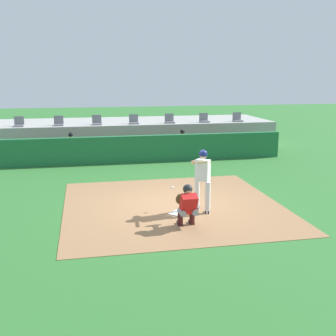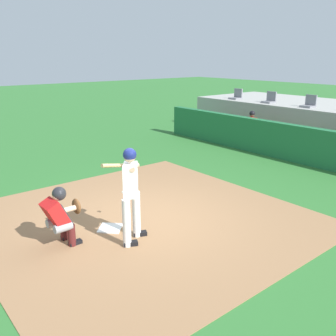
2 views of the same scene
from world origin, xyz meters
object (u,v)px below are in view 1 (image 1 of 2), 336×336
catcher_crouched (187,204)px  batter_at_plate (202,177)px  home_plate (179,213)px  dugout_player_0 (71,146)px  stadium_seat_2 (97,122)px  stadium_seat_4 (170,120)px  stadium_seat_6 (237,119)px  stadium_seat_0 (19,124)px  stadium_seat_1 (59,123)px  stadium_seat_5 (204,120)px  stadium_seat_3 (134,121)px  dugout_player_1 (183,143)px

catcher_crouched → batter_at_plate: bearing=56.2°
home_plate → dugout_player_0: dugout_player_0 is taller
stadium_seat_2 → stadium_seat_4: 3.71m
batter_at_plate → stadium_seat_6: size_ratio=3.76×
stadium_seat_0 → stadium_seat_4: (7.43, 0.00, 0.00)m
dugout_player_0 → stadium_seat_2: bearing=58.5°
stadium_seat_1 → stadium_seat_0: bearing=180.0°
dugout_player_0 → stadium_seat_5: (6.82, 2.03, 0.86)m
catcher_crouched → stadium_seat_1: bearing=108.3°
stadium_seat_0 → stadium_seat_4: bearing=0.0°
stadium_seat_3 → batter_at_plate: bearing=-86.1°
dugout_player_0 → stadium_seat_3: (3.11, 2.03, 0.86)m
catcher_crouched → stadium_seat_5: stadium_seat_5 is taller
stadium_seat_2 → dugout_player_1: bearing=-27.3°
batter_at_plate → stadium_seat_2: 10.44m
home_plate → stadium_seat_1: (-3.71, 10.18, 1.51)m
stadium_seat_1 → stadium_seat_4: same height
dugout_player_0 → stadium_seat_1: (-0.61, 2.03, 0.86)m
dugout_player_0 → dugout_player_1: bearing=0.0°
dugout_player_0 → stadium_seat_2: stadium_seat_2 is taller
home_plate → stadium_seat_6: bearing=61.3°
batter_at_plate → stadium_seat_1: bearing=113.6°
home_plate → stadium_seat_5: stadium_seat_5 is taller
stadium_seat_3 → stadium_seat_6: 5.57m
home_plate → dugout_player_1: size_ratio=0.34×
dugout_player_1 → stadium_seat_4: size_ratio=2.71×
stadium_seat_1 → stadium_seat_3: (3.71, 0.00, 0.00)m
dugout_player_1 → stadium_seat_6: 4.13m
dugout_player_0 → catcher_crouched: bearing=-71.3°
catcher_crouched → dugout_player_0: size_ratio=1.35×
dugout_player_0 → stadium_seat_0: bearing=140.5°
dugout_player_1 → stadium_seat_5: bearing=51.3°
stadium_seat_3 → stadium_seat_4: 1.86m
batter_at_plate → dugout_player_0: bearing=115.2°
home_plate → catcher_crouched: catcher_crouched is taller
batter_at_plate → stadium_seat_3: stadium_seat_3 is taller
dugout_player_0 → stadium_seat_1: bearing=106.6°
stadium_seat_2 → stadium_seat_1: bearing=180.0°
batter_at_plate → stadium_seat_6: bearing=64.2°
batter_at_plate → stadium_seat_0: bearing=121.8°
home_plate → dugout_player_1: dugout_player_1 is taller
dugout_player_1 → stadium_seat_1: 6.21m
stadium_seat_4 → stadium_seat_6: size_ratio=1.00×
stadium_seat_0 → stadium_seat_6: 11.14m
catcher_crouched → stadium_seat_5: (3.73, 11.16, 0.93)m
stadium_seat_4 → stadium_seat_5: size_ratio=1.00×
batter_at_plate → dugout_player_0: size_ratio=1.39×
home_plate → stadium_seat_2: 10.46m
dugout_player_0 → stadium_seat_5: bearing=16.6°
catcher_crouched → stadium_seat_1: (-3.70, 11.16, 0.93)m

